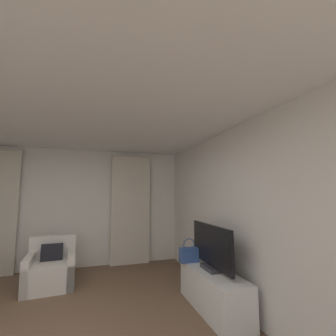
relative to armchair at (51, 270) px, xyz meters
name	(u,v)px	position (x,y,z in m)	size (l,w,h in m)	color
wall_window	(68,207)	(0.14, 0.97, 1.02)	(5.12, 0.06, 2.60)	silver
wall_right	(252,218)	(2.67, -2.06, 1.02)	(0.06, 6.12, 2.60)	silver
ceiling	(42,97)	(0.14, -2.06, 2.35)	(5.12, 6.12, 0.06)	white
curtain_right_panel	(131,209)	(1.51, 0.84, 0.97)	(0.90, 0.06, 2.50)	beige
armchair	(51,270)	(0.00, 0.00, 0.00)	(0.84, 0.88, 0.82)	silver
tv_console	(213,290)	(2.33, -1.59, -0.01)	(0.46, 1.35, 0.53)	white
tv_flatscreen	(211,248)	(2.33, -1.56, 0.55)	(0.20, 1.11, 0.64)	#333338
handbag_primary	(189,254)	(2.17, -1.11, 0.37)	(0.30, 0.14, 0.37)	#335193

